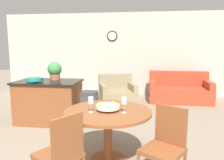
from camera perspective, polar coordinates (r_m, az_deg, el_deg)
wall_back at (r=7.35m, az=2.17°, el=6.80°), size 8.00×0.09×2.70m
dining_table at (r=3.03m, az=-1.06°, el=-10.98°), size 1.18×1.18×0.74m
dining_chair_near_left at (r=2.49m, az=-12.94°, el=-17.54°), size 0.58×0.58×0.91m
dining_chair_near_right at (r=2.69m, az=13.83°, el=-15.60°), size 0.58×0.58×0.91m
fruit_bowl at (r=2.96m, az=-1.10°, el=-6.96°), size 0.33×0.33×0.10m
wine_glass_left at (r=2.87m, az=-5.58°, el=-5.47°), size 0.07×0.07×0.21m
wine_glass_right at (r=2.84m, az=3.19°, el=-5.60°), size 0.07×0.07×0.21m
kitchen_island at (r=4.84m, az=-16.14°, el=-5.37°), size 1.32×0.83×0.89m
teal_bowl at (r=4.65m, az=-19.52°, el=0.14°), size 0.34×0.34×0.09m
potted_plant at (r=4.88m, az=-14.74°, el=2.50°), size 0.30×0.30×0.38m
trash_bin at (r=4.47m, az=-5.83°, el=-7.46°), size 0.30×0.30×0.71m
couch at (r=6.72m, az=17.14°, el=-2.85°), size 1.75×0.95×0.86m
armchair at (r=6.04m, az=1.38°, el=-3.83°), size 1.16×1.10×0.83m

